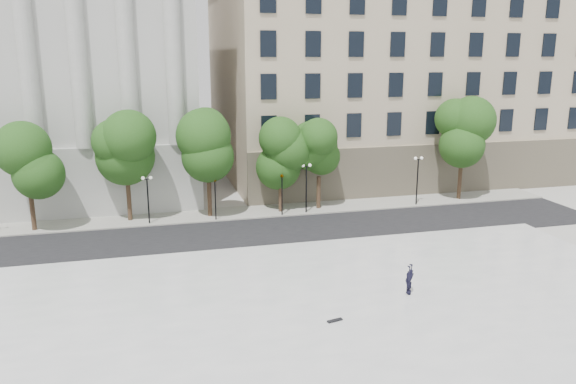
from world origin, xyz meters
The scene contains 12 objects.
ground centered at (0.00, 0.00, 0.00)m, with size 160.00×160.00×0.00m, color beige.
plaza centered at (0.00, 3.00, 0.23)m, with size 44.00×22.00×0.45m, color white.
street centered at (0.00, 18.00, 0.01)m, with size 60.00×8.00×0.02m, color black.
far_sidewalk centered at (0.00, 24.00, 0.06)m, with size 60.00×4.00×0.12m, color #A9A69C.
building_west centered at (-17.00, 38.57, 12.89)m, with size 31.50×27.65×25.60m.
building_east centered at (20.00, 38.91, 11.14)m, with size 36.00×26.15×23.00m.
traffic_light_west centered at (-1.36, 22.30, 3.75)m, with size 0.77×1.91×4.25m.
traffic_light_east centered at (4.29, 22.30, 3.62)m, with size 0.53×1.61×4.14m.
person_lying centered at (7.02, 3.98, 0.69)m, with size 0.63×0.41×1.72m, color black.
skateboard centered at (1.99, 1.91, 0.49)m, with size 0.81×0.21×0.08m, color black.
street_trees centered at (2.64, 23.55, 5.52)m, with size 41.54×5.01×8.03m.
lamp_posts centered at (-0.26, 22.60, 2.95)m, with size 36.89×0.28×4.53m.
Camera 1 is at (-6.66, -22.38, 13.41)m, focal length 35.00 mm.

